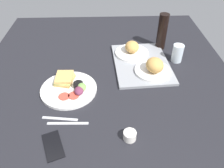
% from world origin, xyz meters
% --- Properties ---
extents(ground_plane, '(1.90, 1.50, 0.03)m').
position_xyz_m(ground_plane, '(0.00, 0.00, -0.01)').
color(ground_plane, black).
extents(serving_tray, '(0.47, 0.36, 0.02)m').
position_xyz_m(serving_tray, '(-0.21, 0.23, 0.01)').
color(serving_tray, gray).
rests_on(serving_tray, ground_plane).
extents(bread_plate_near, '(0.21, 0.21, 0.08)m').
position_xyz_m(bread_plate_near, '(-0.31, 0.17, 0.04)').
color(bread_plate_near, white).
rests_on(bread_plate_near, serving_tray).
extents(bread_plate_far, '(0.21, 0.21, 0.09)m').
position_xyz_m(bread_plate_far, '(-0.11, 0.28, 0.05)').
color(bread_plate_far, white).
rests_on(bread_plate_far, serving_tray).
extents(plate_with_salad, '(0.30, 0.30, 0.05)m').
position_xyz_m(plate_with_salad, '(0.01, -0.19, 0.02)').
color(plate_with_salad, white).
rests_on(plate_with_salad, ground_plane).
extents(drinking_glass, '(0.07, 0.07, 0.11)m').
position_xyz_m(drinking_glass, '(-0.24, 0.45, 0.06)').
color(drinking_glass, silver).
rests_on(drinking_glass, ground_plane).
extents(soda_bottle, '(0.06, 0.06, 0.24)m').
position_xyz_m(soda_bottle, '(-0.41, 0.38, 0.12)').
color(soda_bottle, black).
rests_on(soda_bottle, ground_plane).
extents(espresso_cup, '(0.06, 0.06, 0.04)m').
position_xyz_m(espresso_cup, '(0.34, 0.10, 0.02)').
color(espresso_cup, silver).
rests_on(espresso_cup, ground_plane).
extents(fork, '(0.04, 0.17, 0.01)m').
position_xyz_m(fork, '(0.22, -0.22, 0.00)').
color(fork, '#B7B7BC').
rests_on(fork, ground_plane).
extents(knife, '(0.02, 0.19, 0.01)m').
position_xyz_m(knife, '(0.25, -0.18, 0.00)').
color(knife, '#B7B7BC').
rests_on(knife, ground_plane).
extents(cell_phone, '(0.16, 0.12, 0.01)m').
position_xyz_m(cell_phone, '(0.37, -0.23, 0.00)').
color(cell_phone, black).
rests_on(cell_phone, ground_plane).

